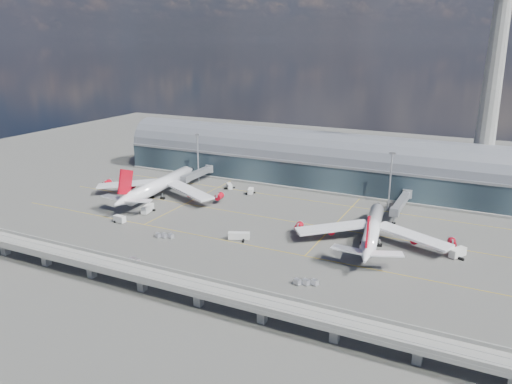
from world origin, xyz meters
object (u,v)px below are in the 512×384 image
at_px(service_truck_1, 120,219).
at_px(service_truck_5, 229,186).
at_px(floodlight_mast_right, 390,179).
at_px(airliner_left, 158,186).
at_px(cargo_train_0, 164,236).
at_px(floodlight_mast_left, 198,156).
at_px(cargo_train_2, 306,282).
at_px(airliner_right, 372,231).
at_px(service_truck_2, 239,236).
at_px(service_truck_0, 147,209).
at_px(service_truck_3, 458,253).
at_px(cargo_train_1, 139,264).
at_px(service_truck_4, 251,191).
at_px(control_tower, 492,89).

relative_size(service_truck_1, service_truck_5, 0.93).
height_order(floodlight_mast_right, airliner_left, floodlight_mast_right).
height_order(floodlight_mast_right, cargo_train_0, floodlight_mast_right).
relative_size(floodlight_mast_left, cargo_train_2, 3.25).
xyz_separation_m(airliner_right, service_truck_2, (-45.75, -18.55, -3.53)).
height_order(service_truck_0, cargo_train_2, service_truck_0).
bearing_deg(airliner_left, service_truck_3, -9.48).
xyz_separation_m(service_truck_3, cargo_train_1, (-94.38, -54.78, -0.72)).
xyz_separation_m(service_truck_0, service_truck_5, (14.40, 47.51, -0.33)).
bearing_deg(cargo_train_2, service_truck_3, -22.64).
height_order(service_truck_2, cargo_train_1, service_truck_2).
bearing_deg(service_truck_4, service_truck_3, -37.64).
xyz_separation_m(floodlight_mast_right, service_truck_4, (-64.85, -8.20, -12.18)).
xyz_separation_m(service_truck_2, service_truck_3, (75.48, 19.52, 0.14)).
distance_m(floodlight_mast_right, service_truck_4, 66.49).
relative_size(airliner_left, airliner_right, 1.12).
height_order(service_truck_4, service_truck_5, service_truck_4).
height_order(control_tower, service_truck_3, control_tower).
xyz_separation_m(floodlight_mast_left, service_truck_3, (132.84, -42.50, -11.98)).
bearing_deg(floodlight_mast_right, control_tower, 38.66).
bearing_deg(cargo_train_2, service_truck_0, 89.74).
height_order(floodlight_mast_left, airliner_left, floodlight_mast_left).
height_order(airliner_right, cargo_train_1, airliner_right).
relative_size(control_tower, service_truck_4, 18.92).
height_order(control_tower, service_truck_0, control_tower).
xyz_separation_m(service_truck_2, service_truck_4, (-22.21, 53.81, -0.06)).
xyz_separation_m(control_tower, service_truck_4, (-99.85, -36.20, -50.18)).
distance_m(service_truck_0, cargo_train_2, 91.91).
distance_m(service_truck_2, service_truck_3, 77.97).
distance_m(floodlight_mast_left, floodlight_mast_right, 100.00).
relative_size(service_truck_0, service_truck_2, 1.00).
bearing_deg(service_truck_2, cargo_train_0, 89.30).
bearing_deg(service_truck_0, airliner_right, -6.42).
distance_m(airliner_left, cargo_train_2, 108.51).
bearing_deg(floodlight_mast_left, service_truck_5, -12.80).
xyz_separation_m(control_tower, service_truck_2, (-77.64, -90.02, -50.12)).
bearing_deg(service_truck_0, service_truck_3, -7.23).
distance_m(floodlight_mast_left, service_truck_1, 68.70).
bearing_deg(service_truck_3, service_truck_0, -145.88).
relative_size(airliner_right, cargo_train_0, 7.99).
relative_size(control_tower, floodlight_mast_left, 4.01).
bearing_deg(floodlight_mast_right, airliner_right, -85.90).
distance_m(control_tower, floodlight_mast_left, 143.01).
height_order(airliner_left, service_truck_4, airliner_left).
height_order(cargo_train_1, cargo_train_2, cargo_train_1).
height_order(control_tower, service_truck_4, control_tower).
height_order(service_truck_2, service_truck_5, service_truck_2).
relative_size(floodlight_mast_left, service_truck_5, 4.58).
xyz_separation_m(service_truck_5, cargo_train_0, (9.59, -68.16, -0.49)).
bearing_deg(control_tower, service_truck_5, -163.86).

